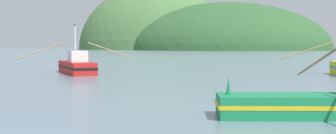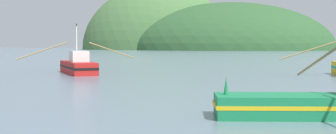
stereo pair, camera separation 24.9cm
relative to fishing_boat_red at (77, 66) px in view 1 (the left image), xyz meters
The scene contains 3 objects.
hill_mid_right 185.37m from the fishing_boat_red, 96.03° to the left, with size 100.70×80.56×45.64m, color #2D562D.
hill_far_right 197.40m from the fishing_boat_red, 106.91° to the left, with size 80.09×64.07×66.79m, color #47703D.
fishing_boat_red is the anchor object (origin of this frame).
Camera 1 is at (4.37, 2.14, 2.92)m, focal length 50.03 mm.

